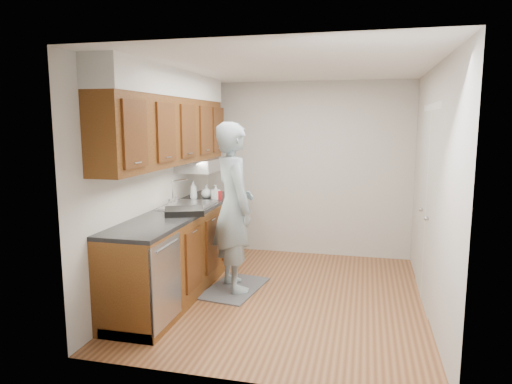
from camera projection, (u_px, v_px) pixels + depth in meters
floor at (284, 296)px, 5.11m from camera, size 3.50×3.50×0.00m
ceiling at (286, 66)px, 4.72m from camera, size 3.50×3.50×0.00m
wall_left at (157, 181)px, 5.26m from camera, size 0.02×3.50×2.50m
wall_right at (432, 191)px, 4.57m from camera, size 0.02×3.50×2.50m
wall_back at (306, 169)px, 6.60m from camera, size 3.00×0.02×2.50m
counter at (183, 247)px, 5.31m from camera, size 0.64×2.80×1.30m
upper_cabinets at (170, 120)px, 5.16m from camera, size 0.47×2.80×1.21m
closet_door at (426, 207)px, 4.89m from camera, size 0.02×1.22×2.05m
floor_mat at (234, 288)px, 5.32m from camera, size 0.68×1.00×0.02m
person at (234, 196)px, 5.16m from camera, size 0.86×0.92×2.17m
soap_bottle_a at (194, 190)px, 5.90m from camera, size 0.12×0.12×0.24m
soap_bottle_b at (216, 192)px, 5.88m from camera, size 0.12×0.12×0.19m
soap_bottle_c at (206, 191)px, 5.98m from camera, size 0.19×0.19×0.18m
soda_can at (220, 195)px, 5.88m from camera, size 0.07×0.07×0.11m
steel_can at (213, 194)px, 5.96m from camera, size 0.08×0.08×0.12m
dish_rack at (184, 211)px, 4.93m from camera, size 0.52×0.48×0.07m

